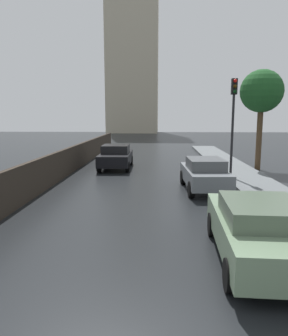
{
  "coord_description": "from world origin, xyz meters",
  "views": [
    {
      "loc": [
        0.61,
        -2.91,
        3.19
      ],
      "look_at": [
        0.14,
        7.9,
        1.43
      ],
      "focal_mm": 34.73,
      "sensor_mm": 36.0,
      "label": 1
    }
  ],
  "objects_px": {
    "car_grey_mid_road": "(205,174)",
    "car_black_far_ahead": "(116,156)",
    "street_tree_mid": "(262,92)",
    "car_green_near_kerb": "(259,229)",
    "traffic_light": "(233,110)"
  },
  "relations": [
    {
      "from": "car_green_near_kerb",
      "to": "car_black_far_ahead",
      "type": "height_order",
      "value": "car_black_far_ahead"
    },
    {
      "from": "car_green_near_kerb",
      "to": "car_grey_mid_road",
      "type": "height_order",
      "value": "car_grey_mid_road"
    },
    {
      "from": "car_black_far_ahead",
      "to": "street_tree_mid",
      "type": "bearing_deg",
      "value": 179.46
    },
    {
      "from": "car_grey_mid_road",
      "to": "traffic_light",
      "type": "distance_m",
      "value": 3.94
    },
    {
      "from": "car_grey_mid_road",
      "to": "car_black_far_ahead",
      "type": "bearing_deg",
      "value": 125.77
    },
    {
      "from": "car_green_near_kerb",
      "to": "traffic_light",
      "type": "xyz_separation_m",
      "value": [
        1.39,
        9.19,
        2.69
      ]
    },
    {
      "from": "street_tree_mid",
      "to": "car_grey_mid_road",
      "type": "bearing_deg",
      "value": -124.76
    },
    {
      "from": "car_green_near_kerb",
      "to": "car_grey_mid_road",
      "type": "relative_size",
      "value": 1.1
    },
    {
      "from": "car_green_near_kerb",
      "to": "car_black_far_ahead",
      "type": "relative_size",
      "value": 1.07
    },
    {
      "from": "car_grey_mid_road",
      "to": "car_green_near_kerb",
      "type": "bearing_deg",
      "value": -90.87
    },
    {
      "from": "car_green_near_kerb",
      "to": "street_tree_mid",
      "type": "relative_size",
      "value": 0.75
    },
    {
      "from": "car_black_far_ahead",
      "to": "street_tree_mid",
      "type": "xyz_separation_m",
      "value": [
        8.48,
        0.01,
        3.77
      ]
    },
    {
      "from": "traffic_light",
      "to": "car_grey_mid_road",
      "type": "bearing_deg",
      "value": -124.59
    },
    {
      "from": "car_green_near_kerb",
      "to": "car_grey_mid_road",
      "type": "xyz_separation_m",
      "value": [
        -0.24,
        6.82,
        -0.0
      ]
    },
    {
      "from": "traffic_light",
      "to": "street_tree_mid",
      "type": "height_order",
      "value": "street_tree_mid"
    }
  ]
}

